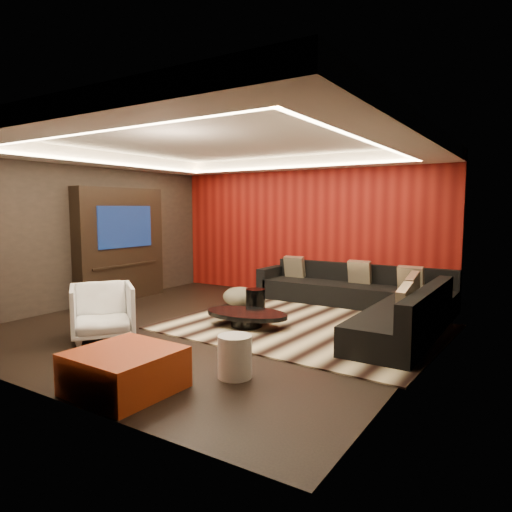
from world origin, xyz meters
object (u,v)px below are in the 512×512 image
Objects in this scene: orange_ottoman at (125,371)px; sectional_sofa at (369,301)px; coffee_table at (247,319)px; drum_stool at (255,300)px; white_side_table at (235,356)px; armchair at (102,311)px.

sectional_sofa reaches higher than orange_ottoman.
drum_stool is (-0.40, 0.88, 0.09)m from coffee_table.
white_side_table is at bearing 51.43° from orange_ottoman.
orange_ottoman is at bearing -128.57° from white_side_table.
coffee_table is 2.10m from armchair.
orange_ottoman is 2.04m from armchair.
coffee_table is 1.40× the size of orange_ottoman.
drum_stool is 0.87× the size of white_side_table.
drum_stool is 0.43× the size of orange_ottoman.
white_side_table is 0.55× the size of armchair.
coffee_table is at bearing -65.52° from drum_stool.
coffee_table is 2.07m from white_side_table.
white_side_table is at bearing -61.78° from drum_stool.
coffee_table is 0.36× the size of sectional_sofa.
white_side_table is 0.49× the size of orange_ottoman.
white_side_table is at bearing -58.72° from armchair.
armchair reaches higher than coffee_table.
sectional_sofa is at bearing 51.69° from coffee_table.
armchair is 4.23m from sectional_sofa.
orange_ottoman is at bearing -103.02° from sectional_sofa.
coffee_table is 2.16m from sectional_sofa.
orange_ottoman is 0.26× the size of sectional_sofa.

